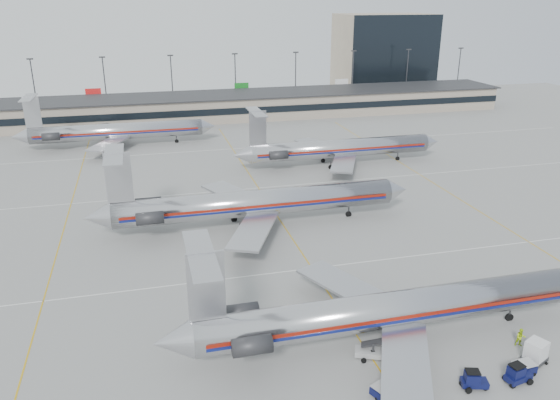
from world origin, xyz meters
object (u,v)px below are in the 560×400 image
object	(u,v)px
jet_foreground	(384,310)
tug_center	(473,380)
jet_second_row	(250,203)
belt_loader	(376,351)
uld_container	(536,352)

from	to	relation	value
jet_foreground	tug_center	xyz separation A→B (m)	(4.50, -8.06, -2.48)
jet_second_row	tug_center	xyz separation A→B (m)	(10.96, -37.88, -2.68)
belt_loader	jet_foreground	bearing A→B (deg)	77.85
jet_second_row	belt_loader	bearing A→B (deg)	-81.29
jet_second_row	tug_center	bearing A→B (deg)	-73.86
tug_center	jet_foreground	bearing A→B (deg)	135.68
uld_container	belt_loader	size ratio (longest dim) A/B	0.57
jet_foreground	belt_loader	size ratio (longest dim) A/B	10.00
jet_foreground	belt_loader	distance (m)	3.79
jet_second_row	tug_center	distance (m)	39.53
uld_container	belt_loader	distance (m)	14.02
tug_center	uld_container	xyz separation A→B (m)	(7.34, 1.76, 0.24)
jet_foreground	uld_container	bearing A→B (deg)	-28.01
tug_center	belt_loader	bearing A→B (deg)	152.37
jet_foreground	tug_center	distance (m)	9.56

